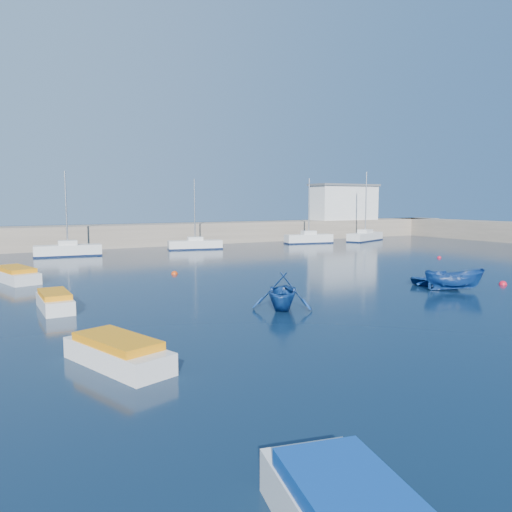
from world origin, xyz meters
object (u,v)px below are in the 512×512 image
sailboat_5 (68,250)px  motorboat_0 (118,352)px  sailboat_6 (195,244)px  dinghy_center (436,281)px  motorboat_1 (55,301)px  sailboat_8 (365,236)px  sailboat_7 (309,238)px  dinghy_left (283,291)px  motorboat_2 (15,275)px  harbor_office (344,203)px  dinghy_right (454,280)px

sailboat_5 → motorboat_0: sailboat_5 is taller
sailboat_6 → dinghy_center: (4.31, -30.01, -0.24)m
sailboat_5 → motorboat_1: size_ratio=2.18×
sailboat_8 → motorboat_1: sailboat_8 is taller
sailboat_7 → sailboat_8: (9.01, -0.45, -0.03)m
motorboat_0 → dinghy_left: 10.36m
motorboat_2 → dinghy_left: 19.39m
motorboat_2 → dinghy_left: size_ratio=1.49×
harbor_office → dinghy_left: (-34.78, -38.57, -4.19)m
dinghy_center → dinghy_left: size_ratio=0.89×
motorboat_1 → dinghy_right: bearing=-16.3°
sailboat_6 → motorboat_2: (-19.07, -15.39, -0.09)m
sailboat_5 → dinghy_center: sailboat_5 is taller
motorboat_0 → motorboat_1: 10.06m
sailboat_8 → dinghy_left: size_ratio=2.69×
dinghy_center → dinghy_right: 1.96m
harbor_office → dinghy_right: bearing=-120.5°
harbor_office → dinghy_left: harbor_office is taller
motorboat_2 → dinghy_right: bearing=-51.2°
dinghy_center → motorboat_2: bearing=111.5°
motorboat_2 → harbor_office: bearing=11.0°
sailboat_7 → motorboat_0: sailboat_7 is taller
sailboat_7 → motorboat_1: bearing=138.1°
dinghy_left → dinghy_right: size_ratio=1.00×
motorboat_1 → dinghy_center: 22.56m
sailboat_5 → dinghy_right: size_ratio=2.39×
sailboat_8 → motorboat_0: size_ratio=2.02×
sailboat_7 → motorboat_2: sailboat_7 is taller
dinghy_center → dinghy_right: dinghy_right is taller
sailboat_7 → dinghy_right: size_ratio=2.38×
motorboat_1 → motorboat_0: bearing=-87.2°
sailboat_6 → motorboat_1: 31.51m
sailboat_7 → motorboat_1: (-33.68, -26.50, -0.21)m
harbor_office → sailboat_5: sailboat_5 is taller
motorboat_2 → sailboat_8: bearing=4.1°
sailboat_7 → dinghy_left: (-23.78, -31.85, 0.27)m
sailboat_5 → motorboat_0: 35.57m
sailboat_8 → motorboat_1: 50.01m
sailboat_5 → motorboat_2: 15.78m
sailboat_7 → dinghy_center: bearing=169.3°
sailboat_5 → sailboat_7: (29.36, 1.16, 0.02)m
motorboat_0 → dinghy_left: (9.23, 4.68, 0.45)m
dinghy_center → sailboat_8: bearing=19.3°
sailboat_7 → motorboat_2: bearing=124.5°
sailboat_5 → sailboat_6: sailboat_5 is taller
sailboat_6 → dinghy_right: (3.75, -31.86, 0.11)m
dinghy_left → sailboat_8: bearing=80.4°
sailboat_6 → motorboat_2: size_ratio=1.53×
sailboat_8 → dinghy_center: size_ratio=3.03×
motorboat_0 → motorboat_1: bearing=75.4°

